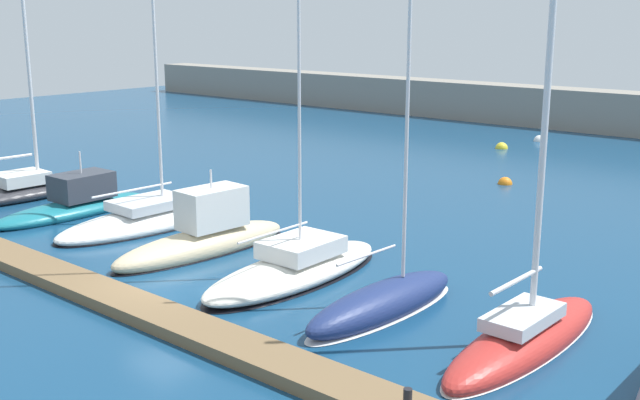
{
  "coord_description": "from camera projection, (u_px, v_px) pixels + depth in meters",
  "views": [
    {
      "loc": [
        19.38,
        -14.82,
        8.82
      ],
      "look_at": [
        3.4,
        3.75,
        2.92
      ],
      "focal_mm": 43.37,
      "sensor_mm": 36.0,
      "label": 1
    }
  ],
  "objects": [
    {
      "name": "ground_plane",
      "position": [
        167.0,
        291.0,
        25.27
      ],
      "size": [
        120.0,
        120.0,
        0.0
      ],
      "primitive_type": "plane",
      "color": "navy"
    },
    {
      "name": "dock_pier",
      "position": [
        120.0,
        301.0,
        23.91
      ],
      "size": [
        36.37,
        1.48,
        0.37
      ],
      "primitive_type": "cube",
      "color": "brown",
      "rests_on": "ground_plane"
    },
    {
      "name": "breakwater_seawall",
      "position": [
        639.0,
        114.0,
        57.41
      ],
      "size": [
        108.0,
        3.1,
        3.15
      ],
      "primitive_type": "cube",
      "color": "gray",
      "rests_on": "ground_plane"
    },
    {
      "name": "sailboat_charcoal_nearest",
      "position": [
        22.0,
        187.0,
        38.06
      ],
      "size": [
        2.94,
        8.27,
        17.93
      ],
      "rotation": [
        0.0,
        0.0,
        1.54
      ],
      "color": "#2D2D33",
      "rests_on": "ground_plane"
    },
    {
      "name": "motorboat_teal_second",
      "position": [
        75.0,
        203.0,
        35.01
      ],
      "size": [
        2.45,
        7.83,
        3.07
      ],
      "rotation": [
        0.0,
        0.0,
        1.6
      ],
      "color": "#19707F",
      "rests_on": "ground_plane"
    },
    {
      "name": "sailboat_white_third",
      "position": [
        157.0,
        217.0,
        33.42
      ],
      "size": [
        3.51,
        9.91,
        16.13
      ],
      "rotation": [
        0.0,
        0.0,
        1.54
      ],
      "color": "white",
      "rests_on": "ground_plane"
    },
    {
      "name": "motorboat_sand_fourth",
      "position": [
        205.0,
        237.0,
        29.35
      ],
      "size": [
        2.5,
        7.99,
        3.51
      ],
      "rotation": [
        0.0,
        0.0,
        1.5
      ],
      "color": "beige",
      "rests_on": "ground_plane"
    },
    {
      "name": "sailboat_ivory_fifth",
      "position": [
        295.0,
        267.0,
        26.42
      ],
      "size": [
        2.9,
        8.31,
        17.4
      ],
      "rotation": [
        0.0,
        0.0,
        1.59
      ],
      "color": "silver",
      "rests_on": "ground_plane"
    },
    {
      "name": "sailboat_navy_sixth",
      "position": [
        383.0,
        302.0,
        23.3
      ],
      "size": [
        1.9,
        6.68,
        12.9
      ],
      "rotation": [
        0.0,
        0.0,
        1.53
      ],
      "color": "navy",
      "rests_on": "ground_plane"
    },
    {
      "name": "sailboat_red_seventh",
      "position": [
        525.0,
        336.0,
        20.96
      ],
      "size": [
        2.02,
        7.93,
        12.96
      ],
      "rotation": [
        0.0,
        0.0,
        1.56
      ],
      "color": "#B72D28",
      "rests_on": "ground_plane"
    },
    {
      "name": "mooring_buoy_white",
      "position": [
        539.0,
        141.0,
        55.13
      ],
      "size": [
        0.85,
        0.85,
        0.85
      ],
      "primitive_type": "sphere",
      "color": "white",
      "rests_on": "ground_plane"
    },
    {
      "name": "mooring_buoy_yellow",
      "position": [
        502.0,
        148.0,
        52.13
      ],
      "size": [
        0.84,
        0.84,
        0.84
      ],
      "primitive_type": "sphere",
      "color": "yellow",
      "rests_on": "ground_plane"
    },
    {
      "name": "mooring_buoy_orange",
      "position": [
        505.0,
        184.0,
        41.2
      ],
      "size": [
        0.76,
        0.76,
        0.76
      ],
      "primitive_type": "sphere",
      "color": "orange",
      "rests_on": "ground_plane"
    },
    {
      "name": "dock_bollard",
      "position": [
        408.0,
        398.0,
        17.02
      ],
      "size": [
        0.2,
        0.2,
        0.44
      ],
      "primitive_type": "cylinder",
      "color": "black",
      "rests_on": "dock_pier"
    }
  ]
}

